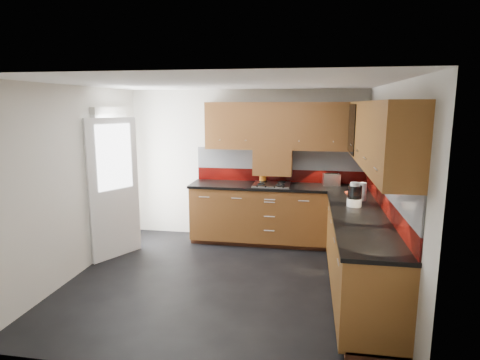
% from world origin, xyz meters
% --- Properties ---
extents(room, '(4.00, 3.80, 2.64)m').
position_xyz_m(room, '(0.00, 0.00, 1.50)').
color(room, black).
extents(base_cabinets, '(2.70, 3.20, 0.95)m').
position_xyz_m(base_cabinets, '(1.07, 0.72, 0.44)').
color(base_cabinets, brown).
rests_on(base_cabinets, room).
extents(countertop, '(2.72, 3.22, 0.04)m').
position_xyz_m(countertop, '(1.05, 0.70, 0.92)').
color(countertop, black).
rests_on(countertop, base_cabinets).
extents(backsplash, '(2.70, 3.20, 0.54)m').
position_xyz_m(backsplash, '(1.28, 0.93, 1.21)').
color(backsplash, '#660B09').
rests_on(backsplash, countertop).
extents(upper_cabinets, '(2.50, 3.20, 0.72)m').
position_xyz_m(upper_cabinets, '(1.23, 0.78, 1.84)').
color(upper_cabinets, brown).
rests_on(upper_cabinets, room).
extents(extractor_hood, '(0.60, 0.33, 0.40)m').
position_xyz_m(extractor_hood, '(0.45, 1.64, 1.28)').
color(extractor_hood, brown).
rests_on(extractor_hood, room).
extents(glass_cabinet, '(0.32, 0.80, 0.66)m').
position_xyz_m(glass_cabinet, '(1.71, 1.07, 1.87)').
color(glass_cabinet, black).
rests_on(glass_cabinet, room).
extents(back_door, '(0.42, 1.19, 2.04)m').
position_xyz_m(back_door, '(-1.78, 0.75, 1.03)').
color(back_door, white).
rests_on(back_door, room).
extents(gas_hob, '(0.56, 0.50, 0.04)m').
position_xyz_m(gas_hob, '(0.45, 1.47, 0.95)').
color(gas_hob, silver).
rests_on(gas_hob, countertop).
extents(utensil_pot, '(0.11, 0.11, 0.38)m').
position_xyz_m(utensil_pot, '(0.30, 1.62, 1.03)').
color(utensil_pot, orange).
rests_on(utensil_pot, countertop).
extents(toaster, '(0.27, 0.19, 0.19)m').
position_xyz_m(toaster, '(1.35, 1.62, 1.03)').
color(toaster, silver).
rests_on(toaster, countertop).
extents(food_processor, '(0.18, 0.18, 0.30)m').
position_xyz_m(food_processor, '(1.57, 0.35, 1.07)').
color(food_processor, white).
rests_on(food_processor, countertop).
extents(paper_towel, '(0.13, 0.13, 0.23)m').
position_xyz_m(paper_towel, '(1.69, 0.68, 1.06)').
color(paper_towel, white).
rests_on(paper_towel, countertop).
extents(orange_cloth, '(0.16, 0.14, 0.02)m').
position_xyz_m(orange_cloth, '(1.60, 1.08, 0.95)').
color(orange_cloth, '#EE401A').
rests_on(orange_cloth, countertop).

